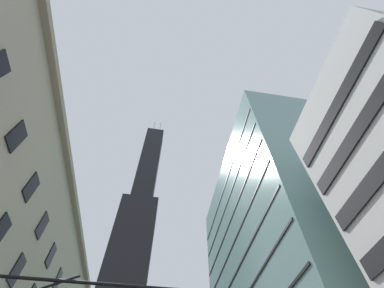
# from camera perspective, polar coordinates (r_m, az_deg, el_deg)

# --- Properties ---
(dark_skyscraper) EXTENTS (25.86, 25.86, 179.21)m
(dark_skyscraper) POSITION_cam_1_polar(r_m,az_deg,el_deg) (120.85, -14.78, -27.46)
(dark_skyscraper) COLOR black
(dark_skyscraper) RESTS_ON ground
(glass_office_midrise) EXTENTS (14.44, 34.11, 41.98)m
(glass_office_midrise) POSITION_cam_1_polar(r_m,az_deg,el_deg) (42.51, 19.95, -24.68)
(glass_office_midrise) COLOR gray
(glass_office_midrise) RESTS_ON ground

